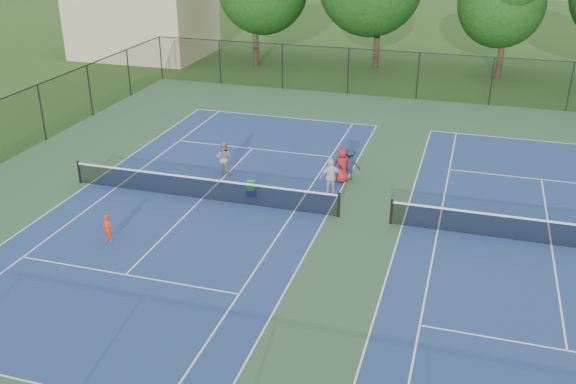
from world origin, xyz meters
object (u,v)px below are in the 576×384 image
(tree_back_c, at_px, (508,0))
(clapboard_house, at_px, (143,16))
(instructor, at_px, (224,158))
(bystander_a, at_px, (331,177))
(ball_hopper, at_px, (251,185))
(bystander_c, at_px, (342,165))
(ball_crate, at_px, (251,193))
(bystander_b, at_px, (350,164))
(child_player, at_px, (107,228))

(tree_back_c, relative_size, clapboard_house, 0.78)
(clapboard_house, height_order, instructor, clapboard_house)
(instructor, distance_m, bystander_a, 5.36)
(ball_hopper, bearing_deg, clapboard_house, 126.59)
(tree_back_c, height_order, bystander_c, tree_back_c)
(bystander_a, bearing_deg, clapboard_house, -71.61)
(tree_back_c, relative_size, ball_crate, 20.26)
(bystander_b, bearing_deg, ball_crate, 38.85)
(clapboard_house, xyz_separation_m, ball_hopper, (17.90, -24.11, -2.59))
(child_player, xyz_separation_m, ball_crate, (3.71, 5.34, -0.39))
(clapboard_house, relative_size, bystander_a, 6.42)
(ball_crate, distance_m, ball_hopper, 0.35)
(bystander_b, xyz_separation_m, bystander_c, (-0.28, -0.33, 0.04))
(tree_back_c, xyz_separation_m, instructor, (-12.13, -22.13, -4.69))
(clapboard_house, bearing_deg, ball_hopper, -53.41)
(bystander_b, bearing_deg, instructor, 9.70)
(bystander_b, bearing_deg, bystander_a, 77.29)
(tree_back_c, height_order, bystander_a, tree_back_c)
(instructor, distance_m, bystander_b, 5.79)
(tree_back_c, relative_size, bystander_b, 5.63)
(bystander_a, distance_m, ball_crate, 3.50)
(bystander_c, bearing_deg, instructor, -14.13)
(clapboard_house, xyz_separation_m, instructor, (15.87, -22.13, -2.30))
(clapboard_house, xyz_separation_m, bystander_b, (21.57, -21.08, -2.35))
(instructor, xyz_separation_m, ball_hopper, (2.03, -1.98, -0.29))
(tree_back_c, distance_m, ball_hopper, 26.61)
(tree_back_c, distance_m, instructor, 25.67)
(bystander_b, xyz_separation_m, ball_crate, (-3.67, -3.04, -0.59))
(bystander_c, xyz_separation_m, ball_hopper, (-3.38, -2.71, -0.29))
(bystander_a, bearing_deg, bystander_b, -126.11)
(tree_back_c, xyz_separation_m, clapboard_house, (-28.00, -0.00, -2.39))
(tree_back_c, distance_m, child_player, 32.90)
(clapboard_house, relative_size, instructor, 6.80)
(ball_crate, bearing_deg, instructor, 135.65)
(instructor, height_order, bystander_a, bystander_a)
(clapboard_house, distance_m, ball_hopper, 30.14)
(instructor, xyz_separation_m, bystander_b, (5.70, 1.05, -0.05))
(bystander_a, relative_size, bystander_c, 1.07)
(clapboard_house, bearing_deg, bystander_b, -44.34)
(bystander_c, relative_size, ball_hopper, 3.94)
(tree_back_c, distance_m, bystander_c, 22.92)
(child_player, relative_size, bystander_c, 0.69)
(clapboard_house, bearing_deg, bystander_c, -45.16)
(clapboard_house, distance_m, bystander_b, 30.25)
(bystander_c, bearing_deg, ball_crate, 16.92)
(bystander_c, bearing_deg, bystander_a, 63.73)
(tree_back_c, bearing_deg, instructor, -118.72)
(tree_back_c, height_order, instructor, tree_back_c)
(ball_crate, height_order, ball_hopper, ball_hopper)
(tree_back_c, xyz_separation_m, child_player, (-13.81, -29.45, -4.94))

